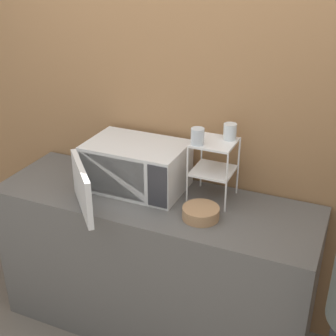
{
  "coord_description": "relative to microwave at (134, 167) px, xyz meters",
  "views": [
    {
      "loc": [
        1.02,
        -1.81,
        2.27
      ],
      "look_at": [
        0.07,
        0.34,
        1.14
      ],
      "focal_mm": 50.0,
      "sensor_mm": 36.0,
      "label": 1
    }
  ],
  "objects": [
    {
      "name": "dish_rack",
      "position": [
        0.47,
        0.07,
        0.11
      ],
      "size": [
        0.23,
        0.24,
        0.35
      ],
      "color": "white",
      "rests_on": "counter"
    },
    {
      "name": "glass_front_left",
      "position": [
        0.39,
        0.0,
        0.26
      ],
      "size": [
        0.07,
        0.07,
        0.09
      ],
      "color": "silver",
      "rests_on": "dish_rack"
    },
    {
      "name": "bowl",
      "position": [
        0.48,
        -0.16,
        -0.11
      ],
      "size": [
        0.2,
        0.2,
        0.06
      ],
      "color": "#AD7F56",
      "rests_on": "counter"
    },
    {
      "name": "counter",
      "position": [
        0.16,
        -0.07,
        -0.61
      ],
      "size": [
        1.9,
        0.62,
        0.94
      ],
      "color": "#595654",
      "rests_on": "ground_plane"
    },
    {
      "name": "wall_back",
      "position": [
        0.16,
        0.28,
        0.22
      ],
      "size": [
        8.0,
        0.06,
        2.6
      ],
      "color": "#9E7047",
      "rests_on": "ground_plane"
    },
    {
      "name": "glass_back_right",
      "position": [
        0.53,
        0.14,
        0.26
      ],
      "size": [
        0.07,
        0.07,
        0.09
      ],
      "color": "silver",
      "rests_on": "dish_rack"
    },
    {
      "name": "microwave",
      "position": [
        0.0,
        0.0,
        0.0
      ],
      "size": [
        0.6,
        0.73,
        0.28
      ],
      "color": "silver",
      "rests_on": "counter"
    }
  ]
}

